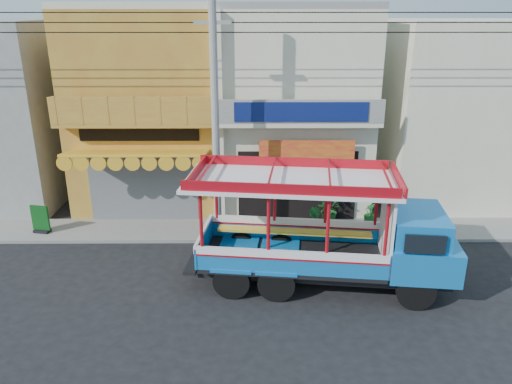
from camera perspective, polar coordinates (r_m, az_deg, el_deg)
ground at (r=15.59m, az=-1.33°, el=-10.70°), size 90.00×90.00×0.00m
sidewalk at (r=19.11m, az=-1.15°, el=-4.37°), size 30.00×2.00×0.12m
shophouse_left at (r=22.10m, az=-11.67°, el=9.64°), size 6.00×7.50×8.24m
shophouse_right at (r=21.76m, az=4.25°, el=9.83°), size 6.00×6.75×8.24m
party_pilaster at (r=18.70m, az=-4.30°, el=7.78°), size 0.35×0.30×8.00m
filler_building_right at (r=23.47m, az=21.72°, el=8.47°), size 6.00×6.00×7.60m
utility_pole at (r=16.97m, az=-4.22°, el=10.06°), size 28.00×0.26×9.00m
songthaew_truck at (r=15.04m, az=9.76°, el=-4.61°), size 8.11×3.45×3.67m
green_sign at (r=20.27m, az=-23.38°, el=-3.08°), size 0.69×0.43×1.06m
potted_plant_a at (r=19.67m, az=8.34°, el=-1.99°), size 1.23×1.25×1.05m
potted_plant_b at (r=18.84m, az=6.81°, el=-3.16°), size 0.64×0.60×0.91m
potted_plant_c at (r=19.86m, az=12.90°, el=-2.40°), size 0.48×0.48×0.85m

